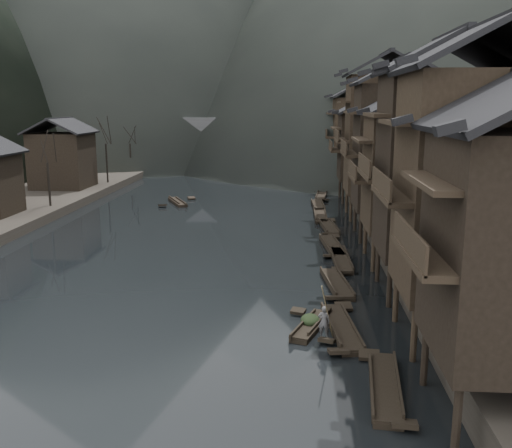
{
  "coord_description": "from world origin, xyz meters",
  "views": [
    {
      "loc": [
        8.84,
        -27.69,
        11.4
      ],
      "look_at": [
        5.87,
        14.06,
        2.5
      ],
      "focal_mm": 40.0,
      "sensor_mm": 36.0,
      "label": 1
    }
  ],
  "objects": [
    {
      "name": "water",
      "position": [
        0.0,
        0.0,
        0.0
      ],
      "size": [
        300.0,
        300.0,
        0.0
      ],
      "primitive_type": "plane",
      "color": "black",
      "rests_on": "ground"
    },
    {
      "name": "stilt_houses",
      "position": [
        17.28,
        19.21,
        9.04
      ],
      "size": [
        9.0,
        67.6,
        16.43
      ],
      "color": "black",
      "rests_on": "ground"
    },
    {
      "name": "bare_trees",
      "position": [
        -17.0,
        22.57,
        6.37
      ],
      "size": [
        3.83,
        73.02,
        7.66
      ],
      "color": "black",
      "rests_on": "left_bank"
    },
    {
      "name": "moored_sampans",
      "position": [
        11.74,
        18.39,
        0.2
      ],
      "size": [
        3.08,
        55.31,
        0.47
      ],
      "color": "black",
      "rests_on": "water"
    },
    {
      "name": "midriver_boats",
      "position": [
        1.39,
        53.11,
        0.2
      ],
      "size": [
        16.02,
        35.03,
        0.45
      ],
      "color": "black",
      "rests_on": "water"
    },
    {
      "name": "stone_bridge",
      "position": [
        -0.0,
        72.0,
        5.11
      ],
      "size": [
        40.0,
        6.0,
        9.0
      ],
      "color": "#4C4C4F",
      "rests_on": "ground"
    },
    {
      "name": "hero_sampan",
      "position": [
        9.74,
        0.06,
        0.2
      ],
      "size": [
        2.31,
        4.61,
        0.43
      ],
      "color": "black",
      "rests_on": "water"
    },
    {
      "name": "cargo_heap",
      "position": [
        9.67,
        0.26,
        0.74
      ],
      "size": [
        1.02,
        1.33,
        0.61
      ],
      "primitive_type": "ellipsoid",
      "color": "black",
      "rests_on": "hero_sampan"
    },
    {
      "name": "boatman",
      "position": [
        10.28,
        -1.46,
        1.23
      ],
      "size": [
        0.63,
        0.45,
        1.6
      ],
      "primitive_type": "imported",
      "rotation": [
        0.0,
        0.0,
        3.01
      ],
      "color": "#5A595C",
      "rests_on": "hero_sampan"
    },
    {
      "name": "bamboo_pole",
      "position": [
        10.48,
        -1.46,
        3.83
      ],
      "size": [
        0.85,
        1.76,
        3.6
      ],
      "primitive_type": "cylinder",
      "rotation": [
        0.48,
        0.0,
        -0.43
      ],
      "color": "#8C7A51",
      "rests_on": "boatman"
    }
  ]
}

